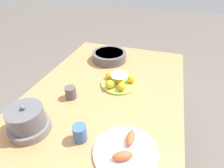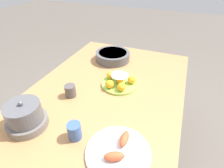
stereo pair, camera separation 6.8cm
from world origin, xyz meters
The scene contains 8 objects.
ground_plane centered at (0.00, 0.00, 0.00)m, with size 12.00×12.00×0.00m, color #5B544C.
dining_table centered at (0.00, 0.00, 0.63)m, with size 1.59×1.03×0.71m.
cake_plate centered at (0.13, -0.06, 0.74)m, with size 0.26×0.26×0.09m.
serving_bowl centered at (0.47, 0.12, 0.75)m, with size 0.31×0.31×0.08m.
seafood_platter centered at (-0.40, -0.25, 0.72)m, with size 0.31×0.31×0.06m.
cup_near centered at (-0.39, -0.01, 0.75)m, with size 0.07×0.07×0.09m.
cup_far centered at (-0.11, 0.19, 0.75)m, with size 0.07×0.07×0.08m.
warming_pot centered at (-0.42, 0.27, 0.77)m, with size 0.22×0.22×0.17m.
Camera 2 is at (-0.86, -0.40, 1.45)m, focal length 28.00 mm.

